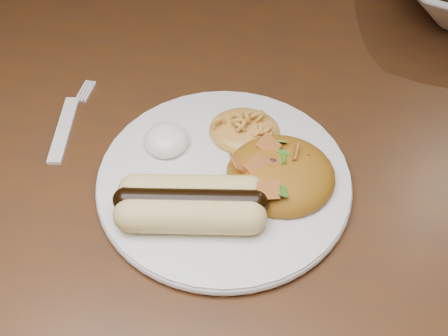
# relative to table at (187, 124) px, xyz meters

# --- Properties ---
(floor) EXTENTS (4.00, 4.00, 0.00)m
(floor) POSITION_rel_table_xyz_m (0.00, 0.00, -0.66)
(floor) COLOR #5A2F20
(floor) RESTS_ON ground
(table) EXTENTS (1.60, 0.90, 0.75)m
(table) POSITION_rel_table_xyz_m (0.00, 0.00, 0.00)
(table) COLOR #4A260E
(table) RESTS_ON floor
(plate) EXTENTS (0.30, 0.30, 0.01)m
(plate) POSITION_rel_table_xyz_m (0.09, -0.16, 0.10)
(plate) COLOR white
(plate) RESTS_ON table
(hotdog) EXTENTS (0.12, 0.08, 0.03)m
(hotdog) POSITION_rel_table_xyz_m (0.07, -0.22, 0.12)
(hotdog) COLOR #F2E087
(hotdog) RESTS_ON plate
(mac_and_cheese) EXTENTS (0.09, 0.09, 0.03)m
(mac_and_cheese) POSITION_rel_table_xyz_m (0.10, -0.10, 0.12)
(mac_and_cheese) COLOR #D68C40
(mac_and_cheese) RESTS_ON plate
(sour_cream) EXTENTS (0.05, 0.05, 0.03)m
(sour_cream) POSITION_rel_table_xyz_m (0.02, -0.14, 0.12)
(sour_cream) COLOR white
(sour_cream) RESTS_ON plate
(taco_salad) EXTENTS (0.11, 0.10, 0.05)m
(taco_salad) POSITION_rel_table_xyz_m (0.14, -0.16, 0.12)
(taco_salad) COLOR #CB400A
(taco_salad) RESTS_ON plate
(fork) EXTENTS (0.04, 0.12, 0.00)m
(fork) POSITION_rel_table_xyz_m (-0.10, -0.13, 0.09)
(fork) COLOR white
(fork) RESTS_ON table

